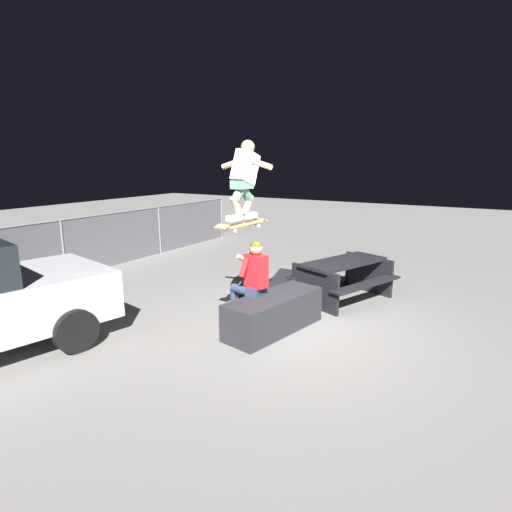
# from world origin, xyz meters

# --- Properties ---
(ground_plane) EXTENTS (40.00, 40.00, 0.00)m
(ground_plane) POSITION_xyz_m (0.00, 0.00, 0.00)
(ground_plane) COLOR slate
(ledge_box_main) EXTENTS (1.80, 0.94, 0.56)m
(ledge_box_main) POSITION_xyz_m (-0.20, 0.14, 0.28)
(ledge_box_main) COLOR #28282D
(ledge_box_main) RESTS_ON ground
(person_sitting_on_ledge) EXTENTS (0.59, 0.78, 1.39)m
(person_sitting_on_ledge) POSITION_xyz_m (-0.25, 0.53, 0.79)
(person_sitting_on_ledge) COLOR #2D3856
(person_sitting_on_ledge) RESTS_ON ground
(skateboard) EXTENTS (1.04, 0.31, 0.13)m
(skateboard) POSITION_xyz_m (-0.46, 0.54, 1.65)
(skateboard) COLOR #AD8451
(skater_airborne) EXTENTS (0.63, 0.89, 1.12)m
(skater_airborne) POSITION_xyz_m (-0.40, 0.53, 2.34)
(skater_airborne) COLOR white
(kicker_ramp) EXTENTS (1.27, 1.06, 0.44)m
(kicker_ramp) POSITION_xyz_m (1.50, 0.70, 0.07)
(kicker_ramp) COLOR black
(kicker_ramp) RESTS_ON ground
(picnic_table_back) EXTENTS (2.07, 1.86, 0.75)m
(picnic_table_back) POSITION_xyz_m (1.77, -0.27, 0.50)
(picnic_table_back) COLOR black
(picnic_table_back) RESTS_ON ground
(fence_back) EXTENTS (12.05, 0.05, 1.32)m
(fence_back) POSITION_xyz_m (0.00, 5.48, 0.70)
(fence_back) COLOR slate
(fence_back) RESTS_ON ground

